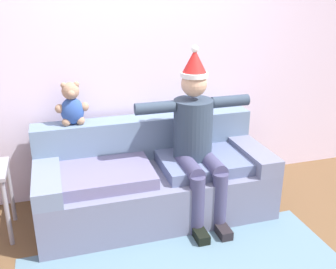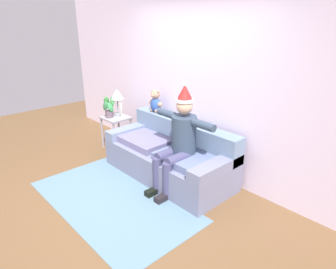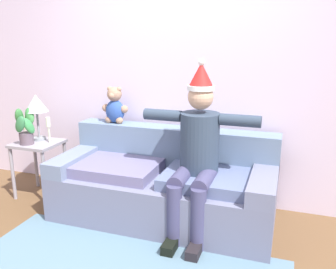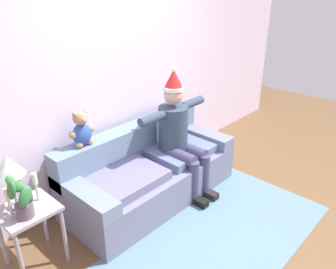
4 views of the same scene
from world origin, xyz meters
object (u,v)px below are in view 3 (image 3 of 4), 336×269
candle_tall (24,125)px  candle_short (48,126)px  side_table (38,152)px  table_lamp (36,105)px  potted_plant (25,127)px  couch (165,184)px  person_seated (197,149)px  teddy_bear (115,107)px

candle_tall → candle_short: 0.27m
side_table → candle_short: bearing=17.2°
table_lamp → candle_short: 0.27m
candle_tall → side_table: bearing=8.8°
candle_short → potted_plant: bearing=-144.4°
couch → candle_tall: bearing=-178.9°
person_seated → couch: bearing=154.6°
side_table → table_lamp: size_ratio=1.23×
teddy_bear → side_table: size_ratio=0.63×
candle_short → candle_tall: bearing=-166.9°
side_table → potted_plant: 0.32m
couch → table_lamp: size_ratio=4.16×
couch → teddy_bear: bearing=157.0°
couch → candle_tall: candle_tall is taller
couch → potted_plant: 1.56m
teddy_bear → side_table: (-0.78, -0.28, -0.49)m
person_seated → candle_tall: size_ratio=5.41×
potted_plant → person_seated: bearing=-2.0°
side_table → potted_plant: bearing=-120.9°
person_seated → side_table: (-1.78, 0.16, -0.27)m
side_table → table_lamp: bearing=114.3°
teddy_bear → candle_short: size_ratio=1.42×
candle_tall → candle_short: bearing=13.1°
teddy_bear → potted_plant: teddy_bear is taller
side_table → table_lamp: table_lamp is taller
person_seated → side_table: bearing=175.0°
couch → table_lamp: table_lamp is taller
person_seated → candle_tall: person_seated is taller
couch → potted_plant: potted_plant is taller
table_lamp → candle_tall: bearing=-130.8°
person_seated → table_lamp: (-1.82, 0.24, 0.22)m
person_seated → teddy_bear: person_seated is taller
person_seated → candle_tall: (-1.91, 0.14, 0.03)m
teddy_bear → table_lamp: (-0.82, -0.20, -0.00)m
couch → person_seated: 0.58m
teddy_bear → candle_tall: 0.98m
teddy_bear → candle_short: bearing=-159.7°
candle_short → person_seated: bearing=-6.7°
table_lamp → candle_tall: table_lamp is taller
teddy_bear → potted_plant: 0.94m
teddy_bear → candle_tall: size_ratio=1.38×
person_seated → candle_short: (-1.65, 0.20, 0.02)m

